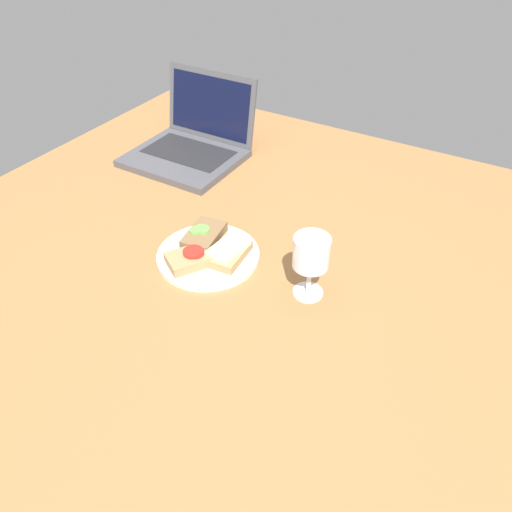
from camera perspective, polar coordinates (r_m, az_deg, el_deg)
The scene contains 7 objects.
wooden_table at distance 112.55cm, azimuth -3.47°, elevation 0.38°, with size 140.00×140.00×3.00cm, color #9E6B3D.
plate at distance 108.76cm, azimuth -5.48°, elevation 0.06°, with size 22.27×22.27×1.16cm, color silver.
sandwich_with_cucumber at distance 111.26cm, azimuth -5.96°, elevation 2.32°, with size 8.47×11.70×3.05cm.
sandwich_with_tomato at distance 105.50cm, azimuth -7.44°, elevation -0.24°, with size 10.66×11.60×2.91cm.
sandwich_with_cheese at distance 106.19cm, azimuth -3.18°, elevation 0.43°, with size 7.62×10.87×2.91cm.
wine_glass at distance 94.32cm, azimuth 6.32°, elevation 0.09°, with size 7.08×7.08×13.65cm.
laptop at distance 147.27cm, azimuth -7.44°, elevation 12.55°, with size 30.00×29.32×21.17cm.
Camera 1 is at (50.51, -71.98, 71.75)cm, focal length 35.00 mm.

